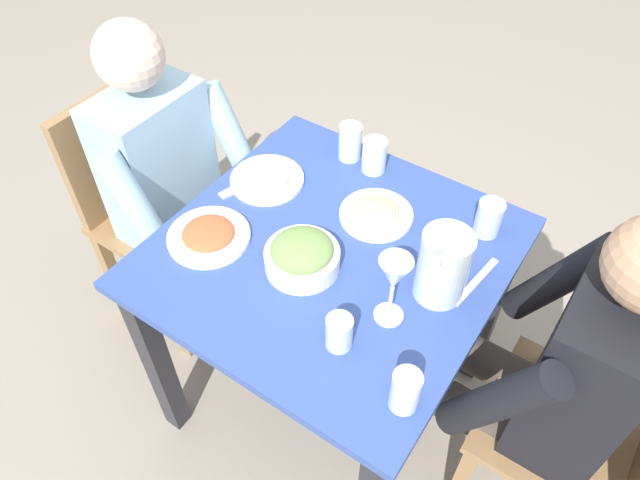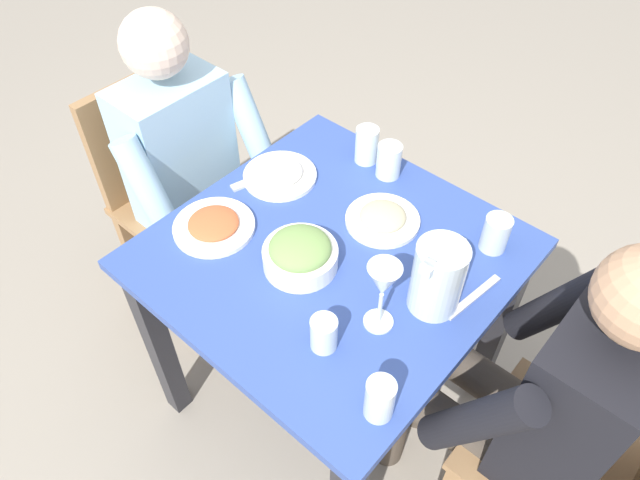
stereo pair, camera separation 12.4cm
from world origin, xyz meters
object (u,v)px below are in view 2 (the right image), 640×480
(diner_far, at_px, (201,181))
(water_glass_near_left, at_px, (324,334))
(water_glass_far_right, at_px, (496,234))
(chair_far, at_px, (169,187))
(water_glass_far_left, at_px, (380,399))
(diner_near, at_px, (532,390))
(water_glass_center, at_px, (367,145))
(plate_beans, at_px, (383,218))
(water_pitcher, at_px, (438,277))
(salad_bowl, at_px, (300,254))
(water_glass_near_right, at_px, (389,161))
(plate_yoghurt, at_px, (280,173))
(dining_table, at_px, (331,284))
(chair_near, at_px, (594,473))
(wine_glass, at_px, (383,284))
(plate_rice_curry, at_px, (214,225))

(diner_far, height_order, water_glass_near_left, diner_far)
(water_glass_far_right, bearing_deg, chair_far, 103.46)
(water_glass_near_left, bearing_deg, water_glass_far_left, -104.01)
(diner_far, distance_m, water_glass_near_left, 0.80)
(diner_near, distance_m, water_glass_center, 0.80)
(water_glass_near_left, bearing_deg, plate_beans, 18.99)
(water_pitcher, height_order, water_glass_far_right, water_pitcher)
(salad_bowl, bearing_deg, diner_far, 78.05)
(water_glass_far_right, distance_m, water_glass_near_left, 0.53)
(water_glass_near_right, bearing_deg, diner_near, -113.61)
(salad_bowl, xyz_separation_m, water_glass_center, (0.43, 0.13, 0.01))
(plate_yoghurt, bearing_deg, dining_table, -111.09)
(chair_near, height_order, wine_glass, wine_glass)
(wine_glass, bearing_deg, water_glass_near_left, 156.85)
(diner_far, distance_m, salad_bowl, 0.57)
(water_glass_center, relative_size, water_glass_far_left, 1.06)
(water_pitcher, height_order, wine_glass, wine_glass)
(plate_beans, relative_size, water_glass_near_right, 1.96)
(salad_bowl, height_order, water_glass_center, water_glass_center)
(dining_table, height_order, plate_rice_curry, plate_rice_curry)
(salad_bowl, relative_size, water_glass_near_right, 1.85)
(water_glass_center, relative_size, wine_glass, 0.57)
(chair_far, distance_m, salad_bowl, 0.81)
(dining_table, relative_size, plate_rice_curry, 3.87)
(chair_near, height_order, plate_yoghurt, chair_near)
(water_pitcher, xyz_separation_m, wine_glass, (-0.13, 0.06, 0.05))
(chair_far, distance_m, plate_yoghurt, 0.56)
(plate_beans, height_order, wine_glass, wine_glass)
(plate_rice_curry, relative_size, water_glass_far_right, 2.18)
(plate_beans, relative_size, plate_yoghurt, 0.94)
(dining_table, xyz_separation_m, water_glass_near_left, (-0.23, -0.17, 0.18))
(dining_table, relative_size, plate_beans, 4.21)
(chair_far, distance_m, plate_rice_curry, 0.58)
(plate_yoghurt, bearing_deg, water_glass_far_left, -120.66)
(salad_bowl, distance_m, water_glass_near_right, 0.42)
(dining_table, height_order, plate_yoghurt, plate_yoghurt)
(water_glass_near_left, bearing_deg, water_glass_far_right, -14.39)
(plate_rice_curry, bearing_deg, water_glass_far_right, -53.69)
(water_pitcher, relative_size, water_glass_center, 1.72)
(chair_far, distance_m, diner_near, 1.35)
(diner_near, height_order, water_glass_near_right, diner_near)
(water_glass_near_left, bearing_deg, plate_yoghurt, 53.80)
(chair_far, height_order, diner_far, diner_far)
(diner_near, height_order, plate_rice_curry, diner_near)
(diner_far, height_order, plate_rice_curry, diner_far)
(wine_glass, bearing_deg, salad_bowl, 87.76)
(diner_near, bearing_deg, water_glass_far_right, 49.26)
(water_glass_near_left, xyz_separation_m, wine_glass, (0.13, -0.05, 0.10))
(diner_near, distance_m, plate_rice_curry, 0.88)
(dining_table, relative_size, water_glass_center, 7.60)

